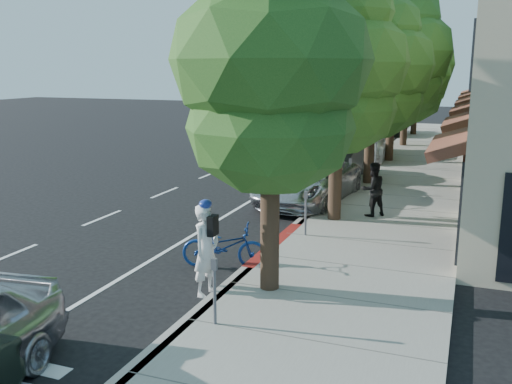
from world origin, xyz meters
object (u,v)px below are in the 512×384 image
at_px(street_tree_4, 407,77).
at_px(bicycle, 224,246).
at_px(street_tree_5, 417,66).
at_px(silver_suv, 308,181).
at_px(dark_suv_far, 390,124).
at_px(street_tree_3, 394,54).
at_px(cyclist, 206,250).
at_px(dark_sedan, 338,164).
at_px(pedestrian, 373,189).
at_px(street_tree_2, 373,68).
at_px(white_pickup, 365,143).
at_px(street_tree_0, 271,66).
at_px(street_tree_1, 339,67).

bearing_deg(street_tree_4, bicycle, -93.93).
xyz_separation_m(street_tree_5, bicycle, (-1.57, -28.82, -4.23)).
bearing_deg(silver_suv, dark_suv_far, 94.69).
bearing_deg(street_tree_4, dark_suv_far, 105.48).
height_order(street_tree_3, cyclist, street_tree_3).
relative_size(street_tree_4, street_tree_5, 0.90).
bearing_deg(dark_sedan, pedestrian, -62.56).
distance_m(silver_suv, pedestrian, 3.01).
bearing_deg(street_tree_2, white_pickup, 101.51).
bearing_deg(bicycle, street_tree_0, -141.85).
bearing_deg(street_tree_3, silver_suv, -98.92).
height_order(street_tree_0, bicycle, street_tree_0).
distance_m(bicycle, dark_sedan, 11.41).
xyz_separation_m(cyclist, silver_suv, (-0.26, 8.86, -0.20)).
bearing_deg(street_tree_0, street_tree_1, 90.00).
bearing_deg(street_tree_1, silver_suv, 122.29).
distance_m(street_tree_2, dark_sedan, 4.22).
height_order(dark_sedan, white_pickup, white_pickup).
height_order(bicycle, dark_sedan, dark_sedan).
bearing_deg(street_tree_1, cyclist, -100.88).
relative_size(bicycle, silver_suv, 0.36).
xyz_separation_m(street_tree_0, white_pickup, (-1.40, 18.87, -3.91)).
distance_m(bicycle, pedestrian, 6.20).
distance_m(street_tree_0, pedestrian, 7.83).
bearing_deg(street_tree_1, dark_sedan, 102.00).
bearing_deg(silver_suv, pedestrian, -27.73).
xyz_separation_m(bicycle, dark_suv_far, (0.03, 28.39, 0.29)).
height_order(street_tree_0, street_tree_1, street_tree_1).
xyz_separation_m(street_tree_1, dark_sedan, (-1.40, 6.58, -4.00)).
distance_m(dark_sedan, pedestrian, 6.29).
bearing_deg(street_tree_1, street_tree_0, -90.00).
bearing_deg(street_tree_3, dark_sedan, -104.49).
height_order(street_tree_2, pedestrian, street_tree_2).
relative_size(street_tree_2, pedestrian, 4.50).
bearing_deg(street_tree_5, street_tree_2, -90.00).
bearing_deg(dark_sedan, street_tree_3, 80.26).
distance_m(street_tree_3, street_tree_4, 6.11).
distance_m(street_tree_0, street_tree_4, 24.01).
xyz_separation_m(street_tree_5, cyclist, (-1.24, -30.47, -3.79)).
bearing_deg(street_tree_4, pedestrian, -86.60).
bearing_deg(street_tree_0, silver_suv, 100.20).
bearing_deg(street_tree_4, street_tree_2, -90.00).
height_order(cyclist, pedestrian, cyclist).
distance_m(cyclist, dark_sedan, 13.06).
distance_m(silver_suv, dark_sedan, 4.20).
xyz_separation_m(street_tree_3, street_tree_5, (-0.00, 12.00, -0.54)).
bearing_deg(street_tree_1, pedestrian, 37.43).
distance_m(street_tree_4, dark_suv_far, 6.67).
bearing_deg(street_tree_3, bicycle, -95.32).
bearing_deg(pedestrian, white_pickup, -120.61).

